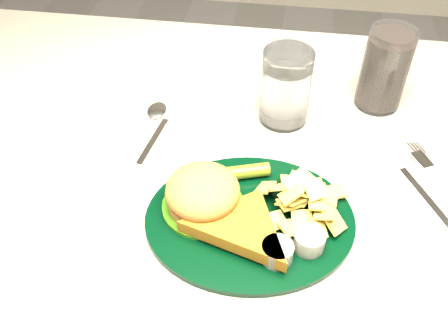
% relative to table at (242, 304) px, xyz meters
% --- Properties ---
extents(table, '(1.20, 0.80, 0.75)m').
position_rel_table_xyz_m(table, '(0.00, 0.00, 0.00)').
color(table, gray).
rests_on(table, ground).
extents(dinner_plate, '(0.30, 0.26, 0.06)m').
position_rel_table_xyz_m(dinner_plate, '(0.01, -0.10, 0.41)').
color(dinner_plate, black).
rests_on(dinner_plate, table).
extents(water_glass, '(0.08, 0.08, 0.12)m').
position_rel_table_xyz_m(water_glass, '(0.04, 0.12, 0.43)').
color(water_glass, white).
rests_on(water_glass, table).
extents(cola_glass, '(0.09, 0.09, 0.13)m').
position_rel_table_xyz_m(cola_glass, '(0.19, 0.18, 0.44)').
color(cola_glass, black).
rests_on(cola_glass, table).
extents(fork_napkin, '(0.17, 0.18, 0.01)m').
position_rel_table_xyz_m(fork_napkin, '(0.24, -0.02, 0.38)').
color(fork_napkin, white).
rests_on(fork_napkin, table).
extents(spoon, '(0.06, 0.15, 0.01)m').
position_rel_table_xyz_m(spoon, '(-0.15, 0.04, 0.38)').
color(spoon, white).
rests_on(spoon, table).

